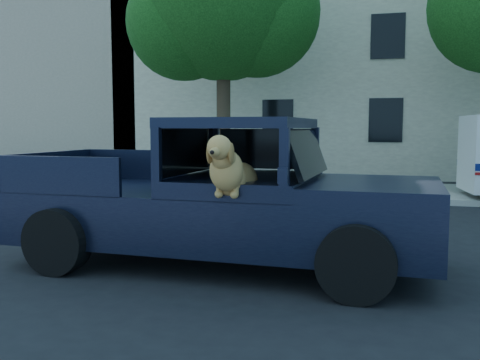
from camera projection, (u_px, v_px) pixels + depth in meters
The scene contains 7 objects.
ground at pixel (305, 276), 6.97m from camera, with size 120.00×120.00×0.00m, color black.
far_sidewalk at pixel (349, 191), 15.80m from camera, with size 60.00×4.00×0.15m, color gray.
lane_stripes at pixel (441, 234), 9.72m from camera, with size 21.60×0.14×0.01m, color silver, non-canonical shape.
street_tree_left at pixel (224, 6), 16.68m from camera, with size 6.00×5.20×8.60m.
building_main at pixel (438, 64), 21.61m from camera, with size 26.00×6.00×9.00m, color beige.
building_left at pixel (50, 85), 26.31m from camera, with size 12.00×6.00×8.00m, color tan.
pickup_truck at pixel (216, 216), 7.49m from camera, with size 5.84×3.05×2.06m.
Camera 1 is at (0.95, -6.80, 1.94)m, focal length 40.00 mm.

